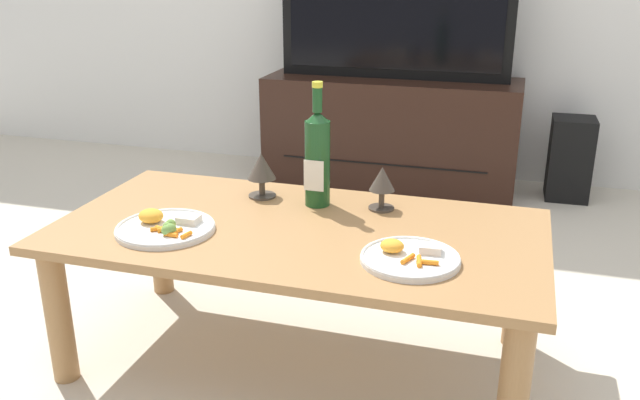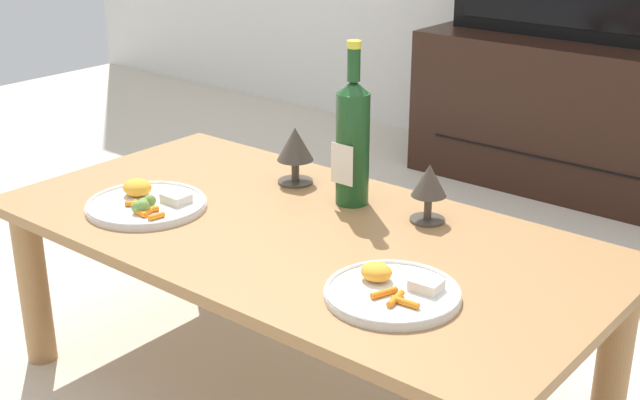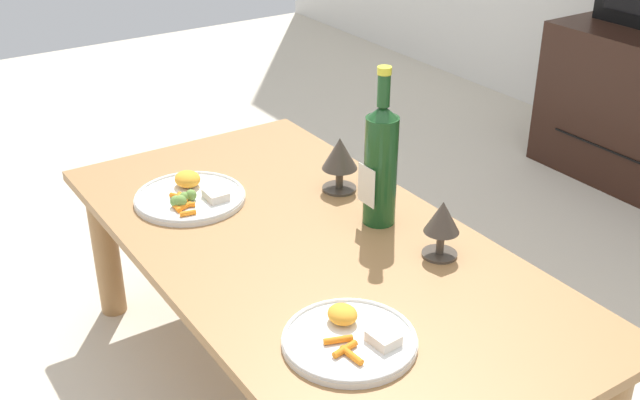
{
  "view_description": "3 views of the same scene",
  "coord_description": "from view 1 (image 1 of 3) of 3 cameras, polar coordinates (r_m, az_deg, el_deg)",
  "views": [
    {
      "loc": [
        0.55,
        -1.61,
        1.12
      ],
      "look_at": [
        0.04,
        0.07,
        0.48
      ],
      "focal_mm": 37.58,
      "sensor_mm": 36.0,
      "label": 1
    },
    {
      "loc": [
        1.08,
        -1.25,
        1.13
      ],
      "look_at": [
        0.03,
        0.04,
        0.48
      ],
      "focal_mm": 47.98,
      "sensor_mm": 36.0,
      "label": 2
    },
    {
      "loc": [
        1.24,
        -0.79,
        1.29
      ],
      "look_at": [
        -0.01,
        0.03,
        0.51
      ],
      "focal_mm": 43.93,
      "sensor_mm": 36.0,
      "label": 3
    }
  ],
  "objects": [
    {
      "name": "dining_table",
      "position": [
        1.86,
        -1.88,
        -4.21
      ],
      "size": [
        1.33,
        0.68,
        0.42
      ],
      "color": "#9E7042",
      "rests_on": "ground_plane"
    },
    {
      "name": "goblet_right",
      "position": [
        1.94,
        5.31,
        1.56
      ],
      "size": [
        0.08,
        0.08,
        0.13
      ],
      "color": "#473D33",
      "rests_on": "dining_table"
    },
    {
      "name": "floor_speaker",
      "position": [
        3.46,
        20.51,
        3.32
      ],
      "size": [
        0.2,
        0.2,
        0.4
      ],
      "primitive_type": "cube",
      "rotation": [
        0.0,
        0.0,
        0.02
      ],
      "color": "black",
      "rests_on": "ground_plane"
    },
    {
      "name": "tv_screen",
      "position": [
        3.35,
        6.39,
        15.35
      ],
      "size": [
        1.13,
        0.05,
        0.6
      ],
      "color": "black",
      "rests_on": "tv_stand"
    },
    {
      "name": "dinner_plate_right",
      "position": [
        1.64,
        7.64,
        -4.83
      ],
      "size": [
        0.24,
        0.24,
        0.04
      ],
      "color": "white",
      "rests_on": "dining_table"
    },
    {
      "name": "tv_stand",
      "position": [
        3.45,
        6.03,
        5.76
      ],
      "size": [
        1.26,
        0.42,
        0.55
      ],
      "color": "black",
      "rests_on": "ground_plane"
    },
    {
      "name": "dinner_plate_left",
      "position": [
        1.85,
        -13.05,
        -2.23
      ],
      "size": [
        0.27,
        0.27,
        0.05
      ],
      "color": "white",
      "rests_on": "dining_table"
    },
    {
      "name": "ground_plane",
      "position": [
        2.03,
        -1.76,
        -13.38
      ],
      "size": [
        6.4,
        6.4,
        0.0
      ],
      "primitive_type": "plane",
      "color": "beige"
    },
    {
      "name": "wine_bottle",
      "position": [
        1.95,
        -0.12,
        3.77
      ],
      "size": [
        0.07,
        0.08,
        0.37
      ],
      "color": "#19471E",
      "rests_on": "dining_table"
    },
    {
      "name": "goblet_left",
      "position": [
        2.04,
        -5.0,
        2.68
      ],
      "size": [
        0.09,
        0.09,
        0.14
      ],
      "color": "#473D33",
      "rests_on": "dining_table"
    }
  ]
}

